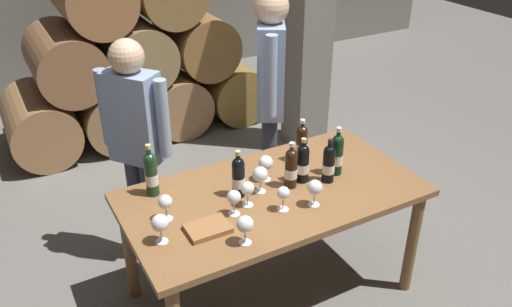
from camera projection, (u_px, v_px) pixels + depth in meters
ground_plane at (271, 290)px, 3.36m from camera, size 14.00×14.00×0.00m
barrel_stack at (135, 63)px, 4.99m from camera, size 2.49×0.90×1.69m
stone_pillar at (310, 8)px, 4.50m from camera, size 0.32×0.32×2.60m
dining_table at (273, 204)px, 3.04m from camera, size 1.70×0.90×0.76m
wine_bottle_0 at (238, 177)px, 2.90m from camera, size 0.07×0.07×0.29m
wine_bottle_1 at (151, 173)px, 2.90m from camera, size 0.07×0.07×0.32m
wine_bottle_2 at (337, 154)px, 3.10m from camera, size 0.07×0.07×0.31m
wine_bottle_3 at (302, 143)px, 3.24m from camera, size 0.07×0.07×0.28m
wine_bottle_4 at (329, 163)px, 3.03m from camera, size 0.07×0.07×0.27m
wine_bottle_5 at (303, 163)px, 3.03m from camera, size 0.07×0.07×0.28m
wine_bottle_6 at (291, 168)px, 2.98m from camera, size 0.07×0.07×0.29m
wine_glass_0 at (315, 188)px, 2.82m from camera, size 0.08×0.08×0.16m
wine_glass_1 at (160, 224)px, 2.54m from camera, size 0.09×0.09×0.16m
wine_glass_2 at (234, 198)px, 2.75m from camera, size 0.08×0.08×0.15m
wine_glass_3 at (165, 203)px, 2.71m from camera, size 0.08×0.08×0.15m
wine_glass_4 at (260, 175)px, 2.93m from camera, size 0.09×0.09×0.16m
wine_glass_5 at (247, 189)px, 2.82m from camera, size 0.08×0.08×0.15m
wine_glass_6 at (245, 225)px, 2.53m from camera, size 0.09×0.09×0.16m
wine_glass_7 at (266, 163)px, 3.05m from camera, size 0.09×0.09×0.16m
wine_glass_8 at (283, 194)px, 2.78m from camera, size 0.07×0.07×0.15m
tasting_notebook at (208, 228)px, 2.67m from camera, size 0.22×0.16×0.03m
sommelier_presenting at (270, 88)px, 3.60m from camera, size 0.31×0.44×1.72m
taster_seated_left at (136, 137)px, 3.23m from camera, size 0.34×0.41×1.54m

